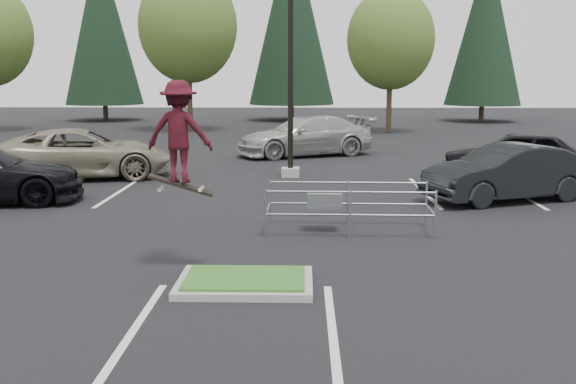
{
  "coord_description": "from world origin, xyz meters",
  "views": [
    {
      "loc": [
        0.96,
        -10.58,
        3.43
      ],
      "look_at": [
        0.67,
        1.5,
        1.31
      ],
      "focal_mm": 42.0,
      "sensor_mm": 36.0,
      "label": 1
    }
  ],
  "objects_px": {
    "conif_a": "(102,24)",
    "car_far_silver": "(308,136)",
    "car_l_tan": "(80,154)",
    "car_r_black": "(519,155)",
    "light_pole": "(291,39)",
    "conif_b": "(292,13)",
    "conif_c": "(486,26)",
    "skateboarder": "(179,133)",
    "decid_b": "(188,30)",
    "decid_c": "(390,43)",
    "car_r_charc": "(507,173)",
    "cart_corral": "(330,202)"
  },
  "relations": [
    {
      "from": "conif_a",
      "to": "car_far_silver",
      "type": "relative_size",
      "value": 2.23
    },
    {
      "from": "car_l_tan",
      "to": "car_r_black",
      "type": "relative_size",
      "value": 1.23
    },
    {
      "from": "light_pole",
      "to": "conif_a",
      "type": "height_order",
      "value": "conif_a"
    },
    {
      "from": "conif_b",
      "to": "car_r_black",
      "type": "bearing_deg",
      "value": -74.58
    },
    {
      "from": "conif_a",
      "to": "conif_c",
      "type": "distance_m",
      "value": 28.01
    },
    {
      "from": "skateboarder",
      "to": "car_l_tan",
      "type": "relative_size",
      "value": 0.34
    },
    {
      "from": "conif_b",
      "to": "conif_c",
      "type": "xyz_separation_m",
      "value": [
        14.0,
        -1.0,
        -1.0
      ]
    },
    {
      "from": "conif_c",
      "to": "decid_b",
      "type": "bearing_deg",
      "value": -155.86
    },
    {
      "from": "decid_c",
      "to": "decid_b",
      "type": "bearing_deg",
      "value": 176.66
    },
    {
      "from": "conif_b",
      "to": "car_r_charc",
      "type": "height_order",
      "value": "conif_b"
    },
    {
      "from": "car_l_tan",
      "to": "light_pole",
      "type": "bearing_deg",
      "value": -101.0
    },
    {
      "from": "car_r_black",
      "to": "conif_a",
      "type": "bearing_deg",
      "value": -124.84
    },
    {
      "from": "car_l_tan",
      "to": "car_far_silver",
      "type": "relative_size",
      "value": 1.02
    },
    {
      "from": "car_r_charc",
      "to": "car_r_black",
      "type": "distance_m",
      "value": 4.07
    },
    {
      "from": "conif_c",
      "to": "conif_b",
      "type": "bearing_deg",
      "value": 175.91
    },
    {
      "from": "light_pole",
      "to": "cart_corral",
      "type": "distance_m",
      "value": 8.96
    },
    {
      "from": "cart_corral",
      "to": "conif_a",
      "type": "bearing_deg",
      "value": 114.61
    },
    {
      "from": "decid_c",
      "to": "car_far_silver",
      "type": "xyz_separation_m",
      "value": [
        -4.88,
        -11.83,
        -4.41
      ]
    },
    {
      "from": "conif_a",
      "to": "decid_b",
      "type": "bearing_deg",
      "value": -49.83
    },
    {
      "from": "light_pole",
      "to": "car_r_charc",
      "type": "bearing_deg",
      "value": -35.55
    },
    {
      "from": "conif_c",
      "to": "car_r_charc",
      "type": "xyz_separation_m",
      "value": [
        -7.5,
        -31.79,
        -6.08
      ]
    },
    {
      "from": "car_r_charc",
      "to": "decid_b",
      "type": "bearing_deg",
      "value": -173.1
    },
    {
      "from": "light_pole",
      "to": "car_r_charc",
      "type": "height_order",
      "value": "light_pole"
    },
    {
      "from": "cart_corral",
      "to": "car_r_black",
      "type": "xyz_separation_m",
      "value": [
        6.46,
        7.49,
        0.17
      ]
    },
    {
      "from": "decid_c",
      "to": "conif_b",
      "type": "bearing_deg",
      "value": 119.32
    },
    {
      "from": "decid_b",
      "to": "car_r_black",
      "type": "xyz_separation_m",
      "value": [
        14.01,
        -19.03,
        -5.23
      ]
    },
    {
      "from": "cart_corral",
      "to": "car_r_charc",
      "type": "height_order",
      "value": "car_r_charc"
    },
    {
      "from": "decid_c",
      "to": "car_l_tan",
      "type": "bearing_deg",
      "value": -124.27
    },
    {
      "from": "conif_b",
      "to": "decid_b",
      "type": "bearing_deg",
      "value": -121.09
    },
    {
      "from": "light_pole",
      "to": "car_r_black",
      "type": "xyz_separation_m",
      "value": [
        7.5,
        -0.5,
        -3.74
      ]
    },
    {
      "from": "conif_a",
      "to": "conif_c",
      "type": "xyz_separation_m",
      "value": [
        28.0,
        -0.5,
        -0.25
      ]
    },
    {
      "from": "car_l_tan",
      "to": "conif_b",
      "type": "bearing_deg",
      "value": -27.72
    },
    {
      "from": "skateboarder",
      "to": "car_far_silver",
      "type": "relative_size",
      "value": 0.35
    },
    {
      "from": "skateboarder",
      "to": "car_r_black",
      "type": "bearing_deg",
      "value": -124.98
    },
    {
      "from": "decid_c",
      "to": "skateboarder",
      "type": "relative_size",
      "value": 4.15
    },
    {
      "from": "light_pole",
      "to": "car_l_tan",
      "type": "xyz_separation_m",
      "value": [
        -7.0,
        -0.5,
        -3.74
      ]
    },
    {
      "from": "light_pole",
      "to": "car_r_black",
      "type": "bearing_deg",
      "value": -3.81
    },
    {
      "from": "conif_c",
      "to": "cart_corral",
      "type": "relative_size",
      "value": 3.41
    },
    {
      "from": "car_l_tan",
      "to": "car_r_charc",
      "type": "relative_size",
      "value": 1.26
    },
    {
      "from": "decid_c",
      "to": "conif_c",
      "type": "distance_m",
      "value": 12.65
    },
    {
      "from": "decid_b",
      "to": "car_far_silver",
      "type": "xyz_separation_m",
      "value": [
        7.12,
        -12.53,
        -5.2
      ]
    },
    {
      "from": "decid_c",
      "to": "car_far_silver",
      "type": "height_order",
      "value": "decid_c"
    },
    {
      "from": "car_l_tan",
      "to": "decid_b",
      "type": "bearing_deg",
      "value": -16.56
    },
    {
      "from": "decid_b",
      "to": "car_l_tan",
      "type": "distance_m",
      "value": 19.74
    },
    {
      "from": "conif_a",
      "to": "car_far_silver",
      "type": "height_order",
      "value": "conif_a"
    },
    {
      "from": "conif_c",
      "to": "car_r_black",
      "type": "height_order",
      "value": "conif_c"
    },
    {
      "from": "decid_c",
      "to": "cart_corral",
      "type": "distance_m",
      "value": 26.61
    },
    {
      "from": "car_r_charc",
      "to": "car_r_black",
      "type": "xyz_separation_m",
      "value": [
        1.5,
        3.79,
        0.04
      ]
    },
    {
      "from": "cart_corral",
      "to": "car_l_tan",
      "type": "bearing_deg",
      "value": 138.28
    },
    {
      "from": "car_l_tan",
      "to": "car_r_black",
      "type": "distance_m",
      "value": 14.5
    }
  ]
}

